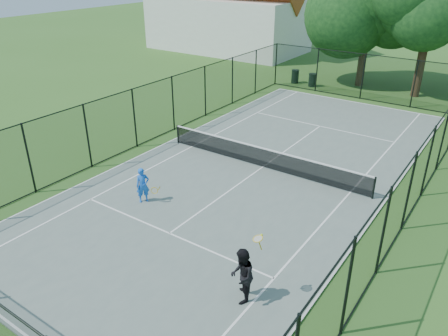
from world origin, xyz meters
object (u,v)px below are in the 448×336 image
Objects in this scene: trash_bin_right at (312,80)px; player_blue at (143,185)px; trash_bin_left at (295,76)px; player_black at (242,276)px; tennis_net at (263,157)px.

player_blue is (1.69, -19.29, 0.28)m from trash_bin_right.
trash_bin_left is 0.49× the size of player_black.
tennis_net is 10.63× the size of trash_bin_right.
trash_bin_right is (-3.97, 14.01, -0.10)m from tennis_net.
trash_bin_left is 0.71× the size of player_blue.
player_black is (6.06, -2.40, 0.13)m from player_blue.
trash_bin_right is at bearing 109.65° from player_black.
trash_bin_left is at bearing 173.73° from trash_bin_right.
trash_bin_left is 19.71m from player_blue.
tennis_net is 5.76m from player_blue.
trash_bin_right is (1.48, -0.16, -0.02)m from trash_bin_left.
player_black reaches higher than trash_bin_right.
tennis_net is 10.13× the size of trash_bin_left.
tennis_net is at bearing 66.72° from player_blue.
player_blue reaches higher than tennis_net.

